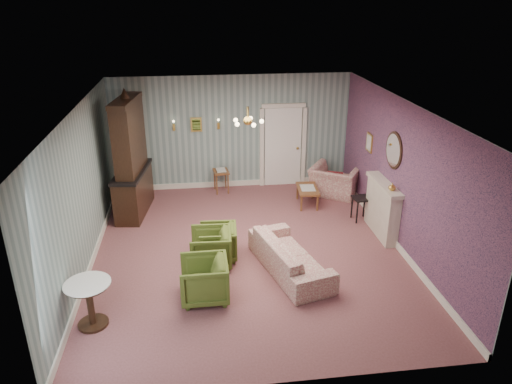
{
  "coord_description": "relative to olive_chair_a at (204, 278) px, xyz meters",
  "views": [
    {
      "loc": [
        -0.93,
        -8.29,
        4.79
      ],
      "look_at": [
        0.2,
        0.4,
        1.1
      ],
      "focal_mm": 33.74,
      "sensor_mm": 36.0,
      "label": 1
    }
  ],
  "objects": [
    {
      "name": "pedestal_table",
      "position": [
        -1.74,
        -0.48,
        -0.02
      ],
      "size": [
        0.89,
        0.89,
        0.76
      ],
      "primitive_type": null,
      "rotation": [
        0.0,
        0.0,
        0.33
      ],
      "color": "black",
      "rests_on": "floor"
    },
    {
      "name": "oval_mirror",
      "position": [
        3.87,
        1.87,
        1.45
      ],
      "size": [
        0.04,
        0.76,
        0.84
      ],
      "primitive_type": null,
      "color": "white",
      "rests_on": "wall_right"
    },
    {
      "name": "framed_print",
      "position": [
        3.88,
        3.22,
        1.2
      ],
      "size": [
        0.04,
        0.34,
        0.42
      ],
      "primitive_type": null,
      "color": "gold",
      "rests_on": "wall_right"
    },
    {
      "name": "dresser",
      "position": [
        -1.49,
        3.65,
        1.02
      ],
      "size": [
        0.81,
        1.76,
        2.83
      ],
      "primitive_type": null,
      "rotation": [
        0.0,
        0.0,
        -0.13
      ],
      "color": "black",
      "rests_on": "floor"
    },
    {
      "name": "side_table_black",
      "position": [
        3.56,
        2.54,
        -0.12
      ],
      "size": [
        0.4,
        0.4,
        0.56
      ],
      "primitive_type": null,
      "rotation": [
        0.0,
        0.0,
        0.09
      ],
      "color": "black",
      "rests_on": "floor"
    },
    {
      "name": "door",
      "position": [
        2.21,
        4.93,
        0.68
      ],
      "size": [
        1.12,
        0.12,
        2.16
      ],
      "primitive_type": null,
      "color": "white",
      "rests_on": "floor"
    },
    {
      "name": "wall_front",
      "position": [
        0.91,
        -2.03,
        1.05
      ],
      "size": [
        6.0,
        0.0,
        6.0
      ],
      "primitive_type": "plane",
      "rotation": [
        -1.57,
        0.0,
        0.0
      ],
      "color": "slate",
      "rests_on": "ground"
    },
    {
      "name": "sofa_chintz",
      "position": [
        1.59,
        0.68,
        0.01
      ],
      "size": [
        1.14,
        2.2,
        0.83
      ],
      "primitive_type": "imported",
      "rotation": [
        0.0,
        0.0,
        1.83
      ],
      "color": "#963C44",
      "rests_on": "floor"
    },
    {
      "name": "burgundy_cushion",
      "position": [
        3.35,
        3.89,
        0.08
      ],
      "size": [
        0.41,
        0.28,
        0.39
      ],
      "primitive_type": "cube",
      "rotation": [
        0.17,
        0.0,
        -0.35
      ],
      "color": "maroon",
      "rests_on": "wingback_chair"
    },
    {
      "name": "floor",
      "position": [
        0.91,
        1.47,
        -0.4
      ],
      "size": [
        7.0,
        7.0,
        0.0
      ],
      "primitive_type": "plane",
      "color": "#854D4F",
      "rests_on": "ground"
    },
    {
      "name": "coffee_table",
      "position": [
        2.57,
        3.53,
        -0.18
      ],
      "size": [
        0.54,
        0.89,
        0.44
      ],
      "primitive_type": null,
      "rotation": [
        0.0,
        0.0,
        -0.08
      ],
      "color": "brown",
      "rests_on": "floor"
    },
    {
      "name": "sconce_left",
      "position": [
        -0.54,
        4.91,
        1.3
      ],
      "size": [
        0.16,
        0.12,
        0.3
      ],
      "primitive_type": null,
      "color": "gold",
      "rests_on": "wall_back"
    },
    {
      "name": "wingback_chair",
      "position": [
        3.4,
        4.04,
        0.1
      ],
      "size": [
        1.36,
        1.25,
        1.0
      ],
      "primitive_type": "imported",
      "rotation": [
        0.0,
        0.0,
        2.55
      ],
      "color": "#963C44",
      "rests_on": "floor"
    },
    {
      "name": "olive_chair_b",
      "position": [
        0.16,
        1.07,
        -0.01
      ],
      "size": [
        0.73,
        0.78,
        0.77
      ],
      "primitive_type": "imported",
      "rotation": [
        0.0,
        0.0,
        -1.62
      ],
      "color": "#4F6121",
      "rests_on": "floor"
    },
    {
      "name": "wall_back",
      "position": [
        0.91,
        4.97,
        1.05
      ],
      "size": [
        6.0,
        0.0,
        6.0
      ],
      "primitive_type": "plane",
      "rotation": [
        1.57,
        0.0,
        0.0
      ],
      "color": "slate",
      "rests_on": "ground"
    },
    {
      "name": "olive_chair_c",
      "position": [
        0.31,
        1.33,
        -0.04
      ],
      "size": [
        0.69,
        0.73,
        0.71
      ],
      "primitive_type": "imported",
      "rotation": [
        0.0,
        0.0,
        -1.63
      ],
      "color": "#4F6121",
      "rests_on": "floor"
    },
    {
      "name": "olive_chair_a",
      "position": [
        0.0,
        0.0,
        0.0
      ],
      "size": [
        0.72,
        0.77,
        0.8
      ],
      "primitive_type": "imported",
      "rotation": [
        0.0,
        0.0,
        -1.57
      ],
      "color": "#4F6121",
      "rests_on": "floor"
    },
    {
      "name": "wall_left",
      "position": [
        -2.09,
        1.47,
        1.05
      ],
      "size": [
        0.0,
        7.0,
        7.0
      ],
      "primitive_type": "plane",
      "rotation": [
        1.57,
        0.0,
        1.57
      ],
      "color": "slate",
      "rests_on": "ground"
    },
    {
      "name": "gilt_mirror_back",
      "position": [
        0.01,
        4.93,
        1.3
      ],
      "size": [
        0.28,
        0.06,
        0.36
      ],
      "primitive_type": null,
      "color": "gold",
      "rests_on": "wall_back"
    },
    {
      "name": "mantel_vase",
      "position": [
        3.75,
        1.47,
        0.84
      ],
      "size": [
        0.15,
        0.15,
        0.15
      ],
      "primitive_type": "imported",
      "color": "gold",
      "rests_on": "fireplace"
    },
    {
      "name": "wall_right",
      "position": [
        3.91,
        1.47,
        1.05
      ],
      "size": [
        0.0,
        7.0,
        7.0
      ],
      "primitive_type": "plane",
      "rotation": [
        1.57,
        0.0,
        -1.57
      ],
      "color": "slate",
      "rests_on": "ground"
    },
    {
      "name": "fireplace",
      "position": [
        3.77,
        1.87,
        0.18
      ],
      "size": [
        0.3,
        1.4,
        1.16
      ],
      "primitive_type": null,
      "color": "beige",
      "rests_on": "floor"
    },
    {
      "name": "ceiling",
      "position": [
        0.91,
        1.47,
        2.5
      ],
      "size": [
        7.0,
        7.0,
        0.0
      ],
      "primitive_type": "plane",
      "rotation": [
        3.14,
        0.0,
        0.0
      ],
      "color": "white",
      "rests_on": "ground"
    },
    {
      "name": "sconce_right",
      "position": [
        0.56,
        4.91,
        1.3
      ],
      "size": [
        0.16,
        0.12,
        0.3
      ],
      "primitive_type": null,
      "color": "gold",
      "rests_on": "wall_back"
    },
    {
      "name": "chandelier",
      "position": [
        0.91,
        1.47,
        2.23
      ],
      "size": [
        0.56,
        0.56,
        0.36
      ],
      "primitive_type": null,
      "color": "gold",
      "rests_on": "ceiling"
    },
    {
      "name": "nesting_table",
      "position": [
        0.58,
        4.62,
        -0.09
      ],
      "size": [
        0.42,
        0.51,
        0.62
      ],
      "primitive_type": null,
      "rotation": [
        0.0,
        0.0,
        0.11
      ],
      "color": "brown",
      "rests_on": "floor"
    },
    {
      "name": "wall_right_floral",
      "position": [
        3.9,
        1.47,
        1.05
      ],
      "size": [
        0.0,
        7.0,
        7.0
      ],
      "primitive_type": "plane",
      "rotation": [
        1.57,
        0.0,
        -1.57
      ],
      "color": "#A95470",
      "rests_on": "ground"
    }
  ]
}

